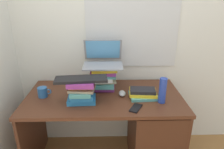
{
  "coord_description": "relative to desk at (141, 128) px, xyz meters",
  "views": [
    {
      "loc": [
        0.03,
        -1.63,
        1.59
      ],
      "look_at": [
        0.07,
        0.05,
        0.92
      ],
      "focal_mm": 32.89,
      "sensor_mm": 36.0,
      "label": 1
    }
  ],
  "objects": [
    {
      "name": "book_stack_side",
      "position": [
        -0.01,
        -0.0,
        0.37
      ],
      "size": [
        0.25,
        0.22,
        0.08
      ],
      "color": "teal",
      "rests_on": "desk"
    },
    {
      "name": "wall_back",
      "position": [
        -0.35,
        0.42,
        0.9
      ],
      "size": [
        6.0,
        0.06,
        2.6
      ],
      "color": "silver",
      "rests_on": "ground"
    },
    {
      "name": "mug",
      "position": [
        -0.88,
        0.02,
        0.38
      ],
      "size": [
        0.12,
        0.08,
        0.09
      ],
      "color": "#265999",
      "rests_on": "desk"
    },
    {
      "name": "desk",
      "position": [
        0.0,
        0.0,
        0.0
      ],
      "size": [
        1.38,
        0.7,
        0.74
      ],
      "color": "#4C2819",
      "rests_on": "ground"
    },
    {
      "name": "laptop",
      "position": [
        -0.36,
        0.21,
        0.62
      ],
      "size": [
        0.36,
        0.31,
        0.22
      ],
      "color": "gray",
      "rests_on": "book_stack_tall"
    },
    {
      "name": "water_bottle",
      "position": [
        0.13,
        -0.11,
        0.44
      ],
      "size": [
        0.06,
        0.06,
        0.22
      ],
      "primitive_type": "cylinder",
      "color": "#263FA5",
      "rests_on": "desk"
    },
    {
      "name": "book_stack_keyboard_riser",
      "position": [
        -0.53,
        -0.09,
        0.43
      ],
      "size": [
        0.24,
        0.19,
        0.19
      ],
      "color": "#2672B2",
      "rests_on": "desk"
    },
    {
      "name": "computer_mouse",
      "position": [
        -0.19,
        0.02,
        0.35
      ],
      "size": [
        0.06,
        0.1,
        0.04
      ],
      "primitive_type": "ellipsoid",
      "color": "#A5A8AD",
      "rests_on": "desk"
    },
    {
      "name": "keyboard",
      "position": [
        -0.53,
        -0.08,
        0.54
      ],
      "size": [
        0.43,
        0.17,
        0.02
      ],
      "primitive_type": "cube",
      "rotation": [
        0.0,
        0.0,
        0.08
      ],
      "color": "black",
      "rests_on": "book_stack_keyboard_riser"
    },
    {
      "name": "cell_phone",
      "position": [
        -0.1,
        -0.2,
        0.34
      ],
      "size": [
        0.12,
        0.15,
        0.01
      ],
      "primitive_type": "cube",
      "rotation": [
        0.0,
        0.0,
        -0.49
      ],
      "color": "black",
      "rests_on": "desk"
    },
    {
      "name": "book_stack_tall",
      "position": [
        -0.36,
        0.15,
        0.45
      ],
      "size": [
        0.25,
        0.2,
        0.23
      ],
      "color": "#8C338C",
      "rests_on": "desk"
    }
  ]
}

